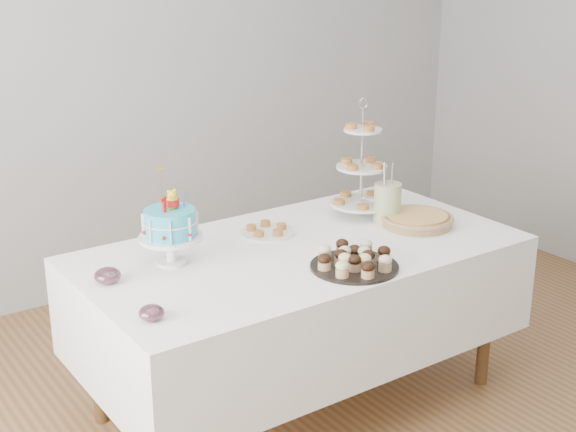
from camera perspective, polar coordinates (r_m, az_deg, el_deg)
floor at (r=3.64m, az=3.64°, el=-15.03°), size 5.00×5.00×0.00m
walls at (r=3.09m, az=4.16°, el=6.19°), size 5.04×4.04×2.70m
table at (r=3.58m, az=0.83°, el=-5.61°), size 1.92×1.02×0.77m
birthday_cake at (r=3.31m, az=-8.33°, el=-1.62°), size 0.26×0.26×0.41m
cupcake_tray at (r=3.27m, az=4.76°, el=-3.05°), size 0.36×0.36×0.08m
pie at (r=3.79m, az=9.15°, el=-0.23°), size 0.34×0.34×0.05m
tiered_stand at (r=3.83m, az=5.26°, el=3.45°), size 0.30×0.30×0.58m
plate_stack at (r=4.00m, az=6.51°, el=1.06°), size 0.20×0.20×0.08m
pastry_plate at (r=3.64m, az=-1.50°, el=-1.03°), size 0.25×0.25×0.04m
jam_bowl_a at (r=2.87m, az=-9.69°, el=-6.81°), size 0.09×0.09×0.06m
jam_bowl_b at (r=3.20m, az=-12.72°, el=-4.17°), size 0.11×0.11×0.06m
utensil_pitcher at (r=3.80m, az=7.09°, el=1.05°), size 0.14×0.13×0.29m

